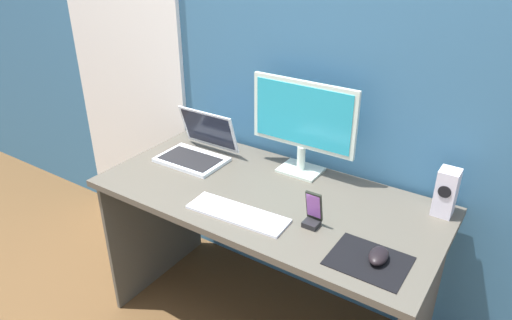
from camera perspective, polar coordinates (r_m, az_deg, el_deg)
name	(u,v)px	position (r m, az deg, el deg)	size (l,w,h in m)	color
wall_back	(317,43)	(2.00, 7.47, 13.94)	(6.00, 0.04, 2.50)	#36688F
door_left	(126,62)	(2.72, -15.59, 11.48)	(0.82, 0.02, 2.02)	white
desk	(267,224)	(1.97, 1.29, -7.82)	(1.39, 0.66, 0.72)	#514C41
monitor	(303,122)	(1.96, 5.72, 4.63)	(0.48, 0.14, 0.41)	silver
speaker_right	(446,192)	(1.85, 22.17, -3.68)	(0.07, 0.08, 0.18)	silver
laptop	(197,149)	(2.17, -7.17, 1.31)	(0.30, 0.27, 0.21)	white
keyboard_external	(238,214)	(1.76, -2.25, -6.55)	(0.39, 0.12, 0.01)	white
mousepad	(369,261)	(1.59, 13.57, -11.85)	(0.25, 0.20, 0.00)	black
mouse	(378,256)	(1.58, 14.71, -11.23)	(0.06, 0.10, 0.04)	black
phone_in_dock	(313,214)	(1.69, 6.95, -6.54)	(0.06, 0.06, 0.14)	black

